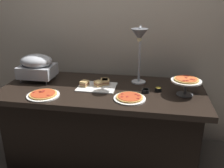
{
  "coord_description": "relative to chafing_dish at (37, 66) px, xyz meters",
  "views": [
    {
      "loc": [
        0.45,
        -2.1,
        1.62
      ],
      "look_at": [
        0.09,
        0.0,
        0.81
      ],
      "focal_mm": 39.27,
      "sensor_mm": 36.0,
      "label": 1
    }
  ],
  "objects": [
    {
      "name": "sauce_cup_far",
      "position": [
        1.1,
        -0.15,
        -0.13
      ],
      "size": [
        0.07,
        0.07,
        0.03
      ],
      "color": "black",
      "rests_on": "buffet_table"
    },
    {
      "name": "pizza_plate_front",
      "position": [
        0.98,
        -0.32,
        -0.14
      ],
      "size": [
        0.27,
        0.27,
        0.03
      ],
      "color": "white",
      "rests_on": "buffet_table"
    },
    {
      "name": "buffet_table",
      "position": [
        0.7,
        -0.12,
        -0.53
      ],
      "size": [
        1.9,
        0.84,
        0.76
      ],
      "color": "black",
      "rests_on": "ground_plane"
    },
    {
      "name": "pizza_plate_center",
      "position": [
        0.23,
        -0.38,
        -0.14
      ],
      "size": [
        0.28,
        0.28,
        0.03
      ],
      "color": "white",
      "rests_on": "buffet_table"
    },
    {
      "name": "sandwich_platter",
      "position": [
        0.65,
        -0.08,
        -0.13
      ],
      "size": [
        0.36,
        0.28,
        0.06
      ],
      "color": "white",
      "rests_on": "buffet_table"
    },
    {
      "name": "pizza_plate_raised_stand",
      "position": [
        1.45,
        -0.14,
        -0.03
      ],
      "size": [
        0.26,
        0.26,
        0.16
      ],
      "color": "#595B60",
      "rests_on": "buffet_table"
    },
    {
      "name": "ground_plane",
      "position": [
        0.7,
        -0.12,
        -0.91
      ],
      "size": [
        8.0,
        8.0,
        0.0
      ],
      "primitive_type": "plane",
      "color": "#4C443D"
    },
    {
      "name": "heat_lamp",
      "position": [
        1.02,
        -0.03,
        0.29
      ],
      "size": [
        0.15,
        0.32,
        0.57
      ],
      "color": "#B7BABF",
      "rests_on": "buffet_table"
    },
    {
      "name": "sauce_cup_near",
      "position": [
        1.22,
        -0.1,
        -0.13
      ],
      "size": [
        0.06,
        0.06,
        0.04
      ],
      "color": "black",
      "rests_on": "buffet_table"
    },
    {
      "name": "back_wall",
      "position": [
        0.7,
        0.38,
        0.29
      ],
      "size": [
        4.4,
        0.04,
        2.4
      ],
      "primitive_type": "cube",
      "color": "#B7A893",
      "rests_on": "ground_plane"
    },
    {
      "name": "chafing_dish",
      "position": [
        0.0,
        0.0,
        0.0
      ],
      "size": [
        0.34,
        0.27,
        0.27
      ],
      "color": "#B7BABF",
      "rests_on": "buffet_table"
    }
  ]
}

